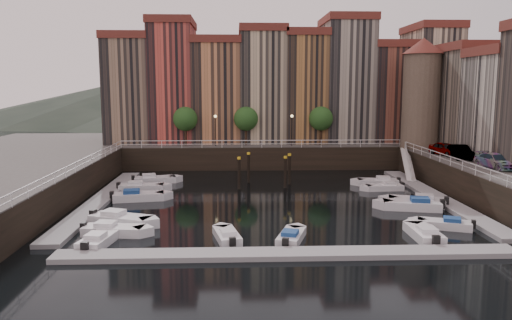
{
  "coord_description": "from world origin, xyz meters",
  "views": [
    {
      "loc": [
        -3.23,
        -47.84,
        10.91
      ],
      "look_at": [
        -1.22,
        4.0,
        3.18
      ],
      "focal_mm": 35.0,
      "sensor_mm": 36.0,
      "label": 1
    }
  ],
  "objects_px": {
    "mooring_pilings": "(266,171)",
    "boat_left_1": "(120,219)",
    "car_c": "(496,162)",
    "car_a": "(445,150)",
    "boat_left_0": "(112,230)",
    "boat_left_2": "(137,196)",
    "gangway": "(408,162)",
    "corner_tower": "(421,92)",
    "car_b": "(460,153)"
  },
  "relations": [
    {
      "from": "car_c",
      "to": "gangway",
      "type": "bearing_deg",
      "value": 100.62
    },
    {
      "from": "car_c",
      "to": "boat_left_0",
      "type": "bearing_deg",
      "value": -173.55
    },
    {
      "from": "corner_tower",
      "to": "boat_left_0",
      "type": "distance_m",
      "value": 42.94
    },
    {
      "from": "mooring_pilings",
      "to": "boat_left_0",
      "type": "relative_size",
      "value": 1.25
    },
    {
      "from": "boat_left_2",
      "to": "car_a",
      "type": "relative_size",
      "value": 1.2
    },
    {
      "from": "gangway",
      "to": "boat_left_1",
      "type": "bearing_deg",
      "value": -147.33
    },
    {
      "from": "corner_tower",
      "to": "car_c",
      "type": "relative_size",
      "value": 2.86
    },
    {
      "from": "mooring_pilings",
      "to": "boat_left_2",
      "type": "distance_m",
      "value": 14.38
    },
    {
      "from": "boat_left_1",
      "to": "boat_left_2",
      "type": "xyz_separation_m",
      "value": [
        -0.27,
        8.46,
        -0.02
      ]
    },
    {
      "from": "mooring_pilings",
      "to": "boat_left_1",
      "type": "distance_m",
      "value": 19.54
    },
    {
      "from": "mooring_pilings",
      "to": "boat_left_2",
      "type": "bearing_deg",
      "value": -152.87
    },
    {
      "from": "gangway",
      "to": "car_b",
      "type": "xyz_separation_m",
      "value": [
        3.77,
        -5.43,
        1.83
      ]
    },
    {
      "from": "corner_tower",
      "to": "boat_left_0",
      "type": "height_order",
      "value": "corner_tower"
    },
    {
      "from": "gangway",
      "to": "car_b",
      "type": "distance_m",
      "value": 6.86
    },
    {
      "from": "boat_left_0",
      "to": "boat_left_2",
      "type": "distance_m",
      "value": 11.27
    },
    {
      "from": "boat_left_1",
      "to": "car_c",
      "type": "height_order",
      "value": "car_c"
    },
    {
      "from": "mooring_pilings",
      "to": "car_b",
      "type": "xyz_separation_m",
      "value": [
        20.96,
        -1.4,
        2.1
      ]
    },
    {
      "from": "car_a",
      "to": "car_b",
      "type": "height_order",
      "value": "car_b"
    },
    {
      "from": "mooring_pilings",
      "to": "car_b",
      "type": "height_order",
      "value": "car_b"
    },
    {
      "from": "mooring_pilings",
      "to": "boat_left_1",
      "type": "bearing_deg",
      "value": -129.77
    },
    {
      "from": "boat_left_1",
      "to": "car_b",
      "type": "height_order",
      "value": "car_b"
    },
    {
      "from": "car_c",
      "to": "car_a",
      "type": "bearing_deg",
      "value": 86.88
    },
    {
      "from": "corner_tower",
      "to": "car_c",
      "type": "height_order",
      "value": "corner_tower"
    },
    {
      "from": "corner_tower",
      "to": "car_b",
      "type": "distance_m",
      "value": 11.87
    },
    {
      "from": "gangway",
      "to": "boat_left_0",
      "type": "distance_m",
      "value": 36.78
    },
    {
      "from": "gangway",
      "to": "mooring_pilings",
      "type": "bearing_deg",
      "value": -166.82
    },
    {
      "from": "mooring_pilings",
      "to": "car_a",
      "type": "xyz_separation_m",
      "value": [
        20.49,
        1.42,
        2.08
      ]
    },
    {
      "from": "mooring_pilings",
      "to": "car_a",
      "type": "bearing_deg",
      "value": 3.96
    },
    {
      "from": "gangway",
      "to": "car_b",
      "type": "bearing_deg",
      "value": -55.21
    },
    {
      "from": "gangway",
      "to": "boat_left_2",
      "type": "distance_m",
      "value": 31.77
    },
    {
      "from": "boat_left_2",
      "to": "car_c",
      "type": "bearing_deg",
      "value": -11.22
    },
    {
      "from": "boat_left_0",
      "to": "car_a",
      "type": "xyz_separation_m",
      "value": [
        32.87,
        19.21,
        3.37
      ]
    },
    {
      "from": "boat_left_0",
      "to": "car_a",
      "type": "distance_m",
      "value": 38.23
    },
    {
      "from": "mooring_pilings",
      "to": "car_c",
      "type": "relative_size",
      "value": 1.24
    },
    {
      "from": "corner_tower",
      "to": "boat_left_1",
      "type": "distance_m",
      "value": 41.34
    },
    {
      "from": "gangway",
      "to": "mooring_pilings",
      "type": "distance_m",
      "value": 17.65
    },
    {
      "from": "corner_tower",
      "to": "boat_left_0",
      "type": "relative_size",
      "value": 2.88
    },
    {
      "from": "car_b",
      "to": "gangway",
      "type": "bearing_deg",
      "value": 129.64
    },
    {
      "from": "car_c",
      "to": "boat_left_1",
      "type": "bearing_deg",
      "value": -178.01
    },
    {
      "from": "boat_left_1",
      "to": "car_b",
      "type": "relative_size",
      "value": 1.18
    },
    {
      "from": "boat_left_2",
      "to": "car_a",
      "type": "bearing_deg",
      "value": 4.01
    },
    {
      "from": "mooring_pilings",
      "to": "boat_left_0",
      "type": "height_order",
      "value": "mooring_pilings"
    },
    {
      "from": "gangway",
      "to": "boat_left_0",
      "type": "xyz_separation_m",
      "value": [
        -29.57,
        -21.82,
        -1.55
      ]
    },
    {
      "from": "corner_tower",
      "to": "boat_left_1",
      "type": "bearing_deg",
      "value": -144.16
    },
    {
      "from": "boat_left_1",
      "to": "car_a",
      "type": "xyz_separation_m",
      "value": [
        32.97,
        16.41,
        3.32
      ]
    },
    {
      "from": "corner_tower",
      "to": "car_b",
      "type": "xyz_separation_m",
      "value": [
        0.87,
        -9.93,
        -6.44
      ]
    },
    {
      "from": "corner_tower",
      "to": "boat_left_2",
      "type": "height_order",
      "value": "corner_tower"
    },
    {
      "from": "boat_left_0",
      "to": "car_c",
      "type": "bearing_deg",
      "value": 23.65
    },
    {
      "from": "boat_left_2",
      "to": "car_c",
      "type": "xyz_separation_m",
      "value": [
        34.36,
        -1.07,
        3.31
      ]
    },
    {
      "from": "boat_left_0",
      "to": "boat_left_2",
      "type": "xyz_separation_m",
      "value": [
        -0.36,
        11.26,
        0.03
      ]
    }
  ]
}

